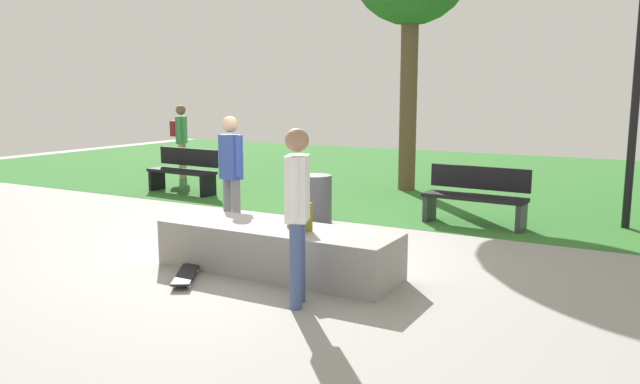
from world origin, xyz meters
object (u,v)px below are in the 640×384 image
at_px(skateboard_by_ledge, 186,275).
at_px(pedestrian_with_backpack, 181,135).
at_px(backpack_on_ledge, 300,216).
at_px(skater_watching, 231,167).
at_px(park_bench_center_lawn, 476,195).
at_px(lamp_post, 638,69).
at_px(park_bench_by_oak, 184,170).
at_px(trash_bin, 316,199).
at_px(concrete_ledge, 277,250).
at_px(skater_performing_trick, 297,203).

distance_m(skateboard_by_ledge, pedestrian_with_backpack, 8.27).
height_order(backpack_on_ledge, skater_watching, skater_watching).
bearing_deg(park_bench_center_lawn, pedestrian_with_backpack, 167.39).
distance_m(skater_watching, skateboard_by_ledge, 2.30).
distance_m(skateboard_by_ledge, lamp_post, 7.15).
bearing_deg(park_bench_by_oak, trash_bin, -18.38).
xyz_separation_m(concrete_ledge, lamp_post, (3.40, 4.60, 2.13)).
distance_m(park_bench_center_lawn, pedestrian_with_backpack, 7.72).
xyz_separation_m(concrete_ledge, trash_bin, (-0.95, 2.58, 0.11)).
bearing_deg(skater_performing_trick, skateboard_by_ledge, 176.96).
height_order(skateboard_by_ledge, trash_bin, trash_bin).
xyz_separation_m(park_bench_by_oak, park_bench_center_lawn, (6.11, -0.17, 0.00)).
bearing_deg(trash_bin, backpack_on_ledge, -64.09).
bearing_deg(lamp_post, skater_performing_trick, -115.77).
distance_m(skater_performing_trick, trash_bin, 3.88).
relative_size(skateboard_by_ledge, lamp_post, 0.20).
xyz_separation_m(skater_performing_trick, park_bench_center_lawn, (0.53, 4.52, -0.55)).
xyz_separation_m(backpack_on_ledge, park_bench_center_lawn, (1.01, 3.69, -0.22)).
bearing_deg(skater_watching, skateboard_by_ledge, -67.19).
xyz_separation_m(skater_performing_trick, trash_bin, (-1.73, 3.41, -0.64)).
distance_m(park_bench_center_lawn, trash_bin, 2.52).
distance_m(park_bench_by_oak, lamp_post, 8.46).
height_order(trash_bin, pedestrian_with_backpack, pedestrian_with_backpack).
bearing_deg(park_bench_by_oak, concrete_ledge, -38.79).
bearing_deg(concrete_ledge, skater_watching, 142.60).
bearing_deg(skater_watching, park_bench_center_lawn, 41.41).
bearing_deg(trash_bin, park_bench_by_oak, 161.62).
xyz_separation_m(skateboard_by_ledge, lamp_post, (4.13, 5.35, 2.34)).
xyz_separation_m(backpack_on_ledge, skateboard_by_ledge, (-1.03, -0.75, -0.64)).
relative_size(trash_bin, pedestrian_with_backpack, 0.44).
bearing_deg(pedestrian_with_backpack, lamp_post, -4.59).
bearing_deg(park_bench_center_lawn, concrete_ledge, -109.55).
xyz_separation_m(park_bench_center_lawn, pedestrian_with_backpack, (-7.52, 1.68, 0.58)).
height_order(park_bench_center_lawn, trash_bin, park_bench_center_lawn).
bearing_deg(skateboard_by_ledge, park_bench_center_lawn, 65.34).
height_order(skater_performing_trick, park_bench_by_oak, skater_performing_trick).
relative_size(skater_performing_trick, pedestrian_with_backpack, 1.00).
relative_size(skater_performing_trick, lamp_post, 0.45).
bearing_deg(lamp_post, park_bench_by_oak, -174.85).
height_order(park_bench_by_oak, lamp_post, lamp_post).
xyz_separation_m(skater_performing_trick, skater_watching, (-2.32, 2.01, -0.00)).
bearing_deg(park_bench_by_oak, skater_watching, -39.43).
bearing_deg(concrete_ledge, park_bench_by_oak, 141.21).
distance_m(concrete_ledge, skater_performing_trick, 1.37).
distance_m(skater_performing_trick, skater_watching, 3.07).
relative_size(skater_performing_trick, park_bench_by_oak, 1.07).
height_order(lamp_post, pedestrian_with_backpack, lamp_post).
bearing_deg(pedestrian_with_backpack, trash_bin, -27.96).
relative_size(concrete_ledge, park_bench_center_lawn, 1.77).
height_order(skater_watching, skateboard_by_ledge, skater_watching).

